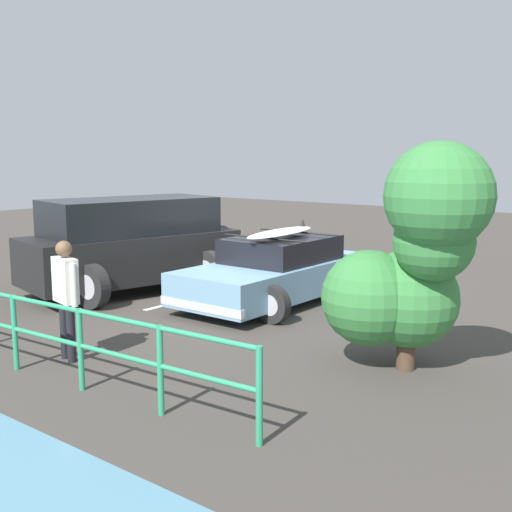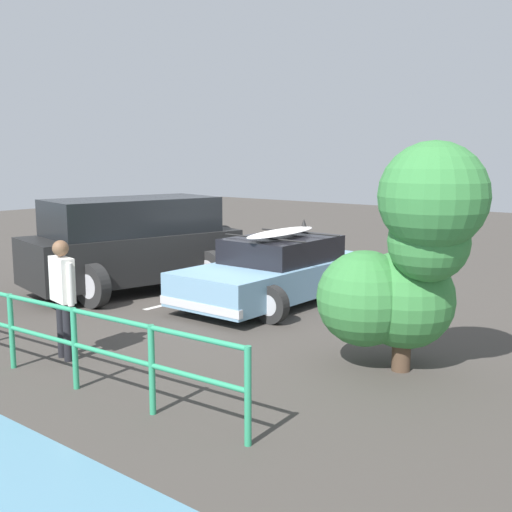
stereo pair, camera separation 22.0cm
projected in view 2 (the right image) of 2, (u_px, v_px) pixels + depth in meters
ground_plane at (249, 299)px, 12.45m from camera, size 44.00×44.00×0.02m
parking_stripe at (221, 291)px, 13.04m from camera, size 0.12×4.03×0.00m
sedan_car at (278, 271)px, 12.08m from camera, size 2.45×4.27×1.50m
suv_car at (134, 244)px, 12.99m from camera, size 3.13×4.61×1.89m
person_bystander at (62, 288)px, 8.59m from camera, size 0.62×0.28×1.63m
bush_near_left at (404, 267)px, 7.99m from camera, size 2.17×1.67×2.93m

